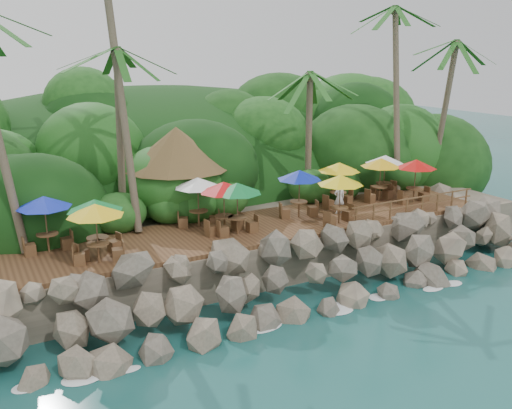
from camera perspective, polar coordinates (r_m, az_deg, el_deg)
ground at (r=23.67m, az=7.05°, el=-11.43°), size 140.00×140.00×0.00m
land_base at (r=36.62m, az=-7.45°, el=0.15°), size 32.00×25.20×2.10m
jungle_hill at (r=43.75m, az=-10.95°, el=1.12°), size 44.80×28.00×15.40m
seawall at (r=24.68m, az=4.45°, el=-7.24°), size 29.00×4.00×2.30m
terrace at (r=27.55m, az=-0.00°, el=-2.41°), size 26.00×5.00×0.20m
jungle_foliage at (r=36.01m, az=-6.82°, el=-1.83°), size 44.00×16.00×12.00m
foam_line at (r=23.87m, az=6.64°, el=-11.09°), size 25.20×0.80×0.06m
palms at (r=29.30m, az=0.04°, el=18.04°), size 31.87×7.24×13.71m
palapa at (r=29.34m, az=-8.16°, el=5.78°), size 5.57×5.57×4.60m
dining_clusters at (r=27.38m, az=1.30°, el=2.20°), size 21.96×5.35×2.50m
railing at (r=30.27m, az=15.99°, el=0.03°), size 8.30×0.10×1.00m
waiter at (r=29.69m, az=8.55°, el=0.66°), size 0.68×0.50×1.70m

